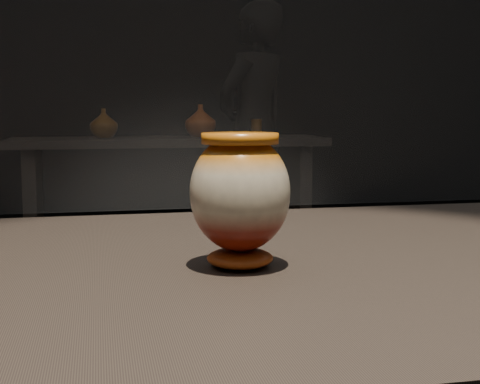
{
  "coord_description": "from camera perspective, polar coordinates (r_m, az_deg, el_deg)",
  "views": [
    {
      "loc": [
        -0.23,
        -0.81,
        1.09
      ],
      "look_at": [
        -0.07,
        -0.03,
        0.99
      ],
      "focal_mm": 50.0,
      "sensor_mm": 36.0,
      "label": 1
    }
  ],
  "objects": [
    {
      "name": "main_vase",
      "position": [
        0.79,
        0.0,
        -0.21
      ],
      "size": [
        0.16,
        0.16,
        0.16
      ],
      "rotation": [
        0.0,
        0.0,
        0.39
      ],
      "color": "maroon",
      "rests_on": "display_plinth"
    },
    {
      "name": "back_shelf",
      "position": [
        4.36,
        -6.06,
        1.17
      ],
      "size": [
        2.0,
        0.6,
        0.9
      ],
      "color": "black",
      "rests_on": "ground"
    },
    {
      "name": "back_vase_left",
      "position": [
        4.35,
        -11.55,
        5.77
      ],
      "size": [
        0.25,
        0.25,
        0.19
      ],
      "primitive_type": "imported",
      "rotation": [
        0.0,
        0.0,
        3.73
      ],
      "color": "brown",
      "rests_on": "back_shelf"
    },
    {
      "name": "back_vase_mid",
      "position": [
        4.4,
        -3.39,
        6.09
      ],
      "size": [
        0.23,
        0.23,
        0.21
      ],
      "primitive_type": "imported",
      "rotation": [
        0.0,
        0.0,
        4.87
      ],
      "color": "maroon",
      "rests_on": "back_shelf"
    },
    {
      "name": "back_vase_right",
      "position": [
        4.49,
        1.41,
        5.51
      ],
      "size": [
        0.07,
        0.07,
        0.12
      ],
      "primitive_type": "cylinder",
      "color": "brown",
      "rests_on": "back_shelf"
    },
    {
      "name": "visitor",
      "position": [
        4.84,
        1.22,
        5.23
      ],
      "size": [
        0.8,
        0.76,
        1.85
      ],
      "primitive_type": "imported",
      "rotation": [
        0.0,
        0.0,
        3.8
      ],
      "color": "black",
      "rests_on": "ground"
    }
  ]
}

